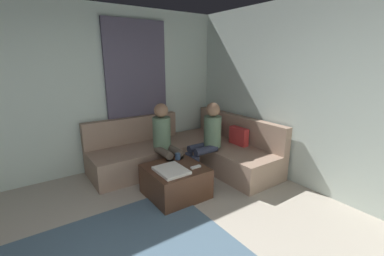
{
  "coord_description": "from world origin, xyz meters",
  "views": [
    {
      "loc": [
        1.46,
        -0.52,
        1.87
      ],
      "look_at": [
        -1.63,
        1.63,
        0.85
      ],
      "focal_mm": 24.18,
      "sensor_mm": 36.0,
      "label": 1
    }
  ],
  "objects": [
    {
      "name": "person_on_couch_side",
      "position": [
        -1.93,
        1.33,
        0.66
      ],
      "size": [
        0.6,
        0.3,
        1.2
      ],
      "rotation": [
        0.0,
        0.0,
        -1.57
      ],
      "color": "brown",
      "rests_on": "ground_plane"
    },
    {
      "name": "folded_blanket",
      "position": [
        -1.27,
        1.05,
        0.44
      ],
      "size": [
        0.44,
        0.36,
        0.04
      ],
      "primitive_type": "cube",
      "color": "white",
      "rests_on": "ottoman"
    },
    {
      "name": "game_remote",
      "position": [
        -1.19,
        1.39,
        0.43
      ],
      "size": [
        0.05,
        0.15,
        0.02
      ],
      "primitive_type": "cube",
      "color": "white",
      "rests_on": "ottoman"
    },
    {
      "name": "coffee_mug",
      "position": [
        -1.59,
        1.35,
        0.47
      ],
      "size": [
        0.08,
        0.08,
        0.1
      ],
      "primitive_type": "cylinder",
      "color": "#334C72",
      "rests_on": "ottoman"
    },
    {
      "name": "curtain_panel",
      "position": [
        -2.84,
        1.3,
        1.25
      ],
      "size": [
        0.06,
        1.1,
        2.5
      ],
      "primitive_type": "cube",
      "color": "#595166",
      "rests_on": "ground_plane"
    },
    {
      "name": "ottoman",
      "position": [
        -1.37,
        1.17,
        0.21
      ],
      "size": [
        0.76,
        0.76,
        0.42
      ],
      "primitive_type": "cube",
      "color": "#4C2D1E",
      "rests_on": "ground_plane"
    },
    {
      "name": "sectional_couch",
      "position": [
        -2.08,
        1.88,
        0.28
      ],
      "size": [
        2.1,
        2.55,
        0.87
      ],
      "color": "#9E7F6B",
      "rests_on": "ground_plane"
    },
    {
      "name": "wall_left",
      "position": [
        -2.94,
        0.0,
        1.35
      ],
      "size": [
        0.12,
        6.0,
        2.7
      ],
      "primitive_type": "cube",
      "color": "silver",
      "rests_on": "ground_plane"
    },
    {
      "name": "wall_back",
      "position": [
        0.0,
        2.94,
        1.35
      ],
      "size": [
        6.0,
        0.12,
        2.7
      ],
      "primitive_type": "cube",
      "color": "silver",
      "rests_on": "ground_plane"
    },
    {
      "name": "person_on_couch_back",
      "position": [
        -1.63,
        1.93,
        0.66
      ],
      "size": [
        0.3,
        0.6,
        1.2
      ],
      "rotation": [
        0.0,
        0.0,
        3.14
      ],
      "color": "#2D3347",
      "rests_on": "ground_plane"
    }
  ]
}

